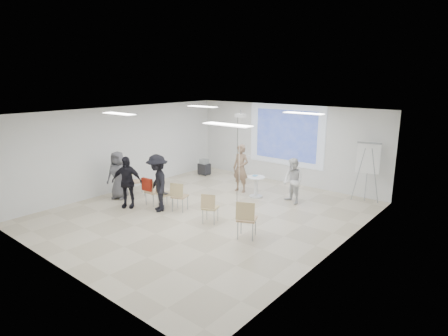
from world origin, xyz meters
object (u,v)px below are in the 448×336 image
Objects in this scene: chair_left_inner at (163,192)px; audience_outer at (118,172)px; audience_left at (127,178)px; player_left at (241,165)px; player_right at (293,179)px; chair_right_inner at (209,206)px; chair_right_far at (246,217)px; laptop at (166,193)px; chair_left_mid at (151,190)px; flipchart_easel at (368,158)px; av_cart at (204,168)px; chair_far_left at (135,179)px; chair_center at (179,194)px; audience_mid at (157,179)px; pedestal_table at (256,185)px.

audience_outer reaches higher than chair_left_inner.
chair_left_inner is 1.22m from audience_left.
audience_left is at bearing -116.98° from player_left.
player_right reaches higher than chair_right_inner.
chair_right_far is 3.37m from laptop.
audience_outer is at bearing -175.37° from chair_left_mid.
flipchart_easel is (5.57, 5.27, 0.52)m from audience_left.
player_left is at bearing 104.71° from chair_right_far.
audience_left reaches higher than av_cart.
chair_far_left is 0.50× the size of flipchart_easel.
player_left reaches higher than laptop.
audience_outer is (-2.48, -0.39, 0.36)m from chair_center.
chair_far_left is at bearing -128.04° from player_right.
player_right is 4.29m from audience_mid.
player_left is 3.28m from audience_mid.
chair_far_left is 1.08× the size of chair_center.
chair_far_left is (-2.53, -2.69, -0.38)m from player_left.
pedestal_table is 3.44m from chair_right_far.
player_left reaches higher than audience_outer.
chair_right_far reaches higher than pedestal_table.
chair_left_inner is 4.25m from av_cart.
chair_far_left is 0.55× the size of audience_outer.
audience_outer reaches higher than chair_far_left.
player_left reaches higher than chair_right_inner.
pedestal_table reaches higher than laptop.
chair_far_left reaches higher than laptop.
chair_far_left is at bearing -88.83° from av_cart.
flipchart_easel is (6.51, 4.92, 0.56)m from audience_outer.
chair_right_far is 4.33m from audience_left.
player_right is at bearing 11.11° from audience_outer.
audience_left is at bearing -126.80° from pedestal_table.
flipchart_easel is (5.11, 4.70, 0.95)m from chair_left_mid.
player_right is 2.46× the size of av_cart.
chair_left_mid is (-1.28, -3.01, -0.46)m from player_left.
audience_left is at bearing -173.82° from chair_center.
audience_outer is (-1.40, -0.23, 0.40)m from chair_left_mid.
player_right is at bearing 50.83° from chair_right_inner.
laptop is at bearing -106.72° from player_left.
audience_mid reaches higher than pedestal_table.
laptop is at bearing -64.10° from av_cart.
chair_right_far is (2.56, -3.15, -0.37)m from player_left.
player_left is 2.07m from player_right.
chair_right_far is 3.19× the size of laptop.
flipchart_easel reaches higher than audience_left.
chair_right_inner is 2.77× the size of laptop.
chair_right_far reaches higher than chair_left_mid.
player_right is at bearing 53.31° from chair_left_inner.
chair_right_inner is 1.96m from laptop.
chair_left_mid is 0.98× the size of chair_right_inner.
audience_left is 4.62m from av_cart.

